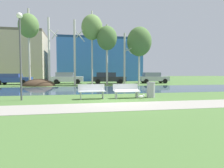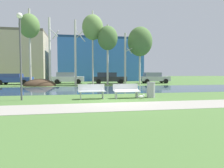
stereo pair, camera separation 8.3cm
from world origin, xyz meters
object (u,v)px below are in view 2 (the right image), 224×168
(bench_right, at_px, (126,90))
(parked_wagon_fourth_silver, at_px, (154,78))
(parked_hatch_third_dark, at_px, (109,78))
(parked_sedan_second_white, at_px, (68,78))
(bench_left, at_px, (92,91))
(parked_van_nearest_blue, at_px, (14,79))
(seagull, at_px, (142,97))
(trash_bin, at_px, (151,89))
(streetlamp, at_px, (20,41))

(bench_right, height_order, parked_wagon_fourth_silver, parked_wagon_fourth_silver)
(parked_hatch_third_dark, bearing_deg, parked_wagon_fourth_silver, -0.43)
(bench_right, distance_m, parked_hatch_third_dark, 16.22)
(parked_sedan_second_white, height_order, parked_wagon_fourth_silver, parked_sedan_second_white)
(bench_left, relative_size, parked_van_nearest_blue, 0.36)
(seagull, bearing_deg, trash_bin, 33.38)
(parked_hatch_third_dark, bearing_deg, trash_bin, -90.07)
(parked_van_nearest_blue, xyz_separation_m, parked_sedan_second_white, (6.75, 0.95, 0.06))
(seagull, bearing_deg, parked_sedan_second_white, 105.32)
(bench_left, height_order, parked_van_nearest_blue, parked_van_nearest_blue)
(parked_van_nearest_blue, xyz_separation_m, parked_wagon_fourth_silver, (19.03, -0.01, 0.05))
(seagull, distance_m, parked_wagon_fourth_silver, 18.18)
(seagull, height_order, streetlamp, streetlamp)
(bench_right, height_order, seagull, bench_right)
(parked_van_nearest_blue, bearing_deg, streetlamp, -73.72)
(seagull, relative_size, streetlamp, 0.09)
(bench_left, bearing_deg, parked_van_nearest_blue, 118.14)
(seagull, xyz_separation_m, parked_wagon_fourth_silver, (7.49, 16.55, 0.68))
(parked_sedan_second_white, xyz_separation_m, parked_hatch_third_dark, (5.60, -0.90, -0.01))
(bench_right, height_order, parked_hatch_third_dark, parked_hatch_third_dark)
(parked_wagon_fourth_silver, bearing_deg, bench_left, -122.94)
(streetlamp, height_order, parked_hatch_third_dark, streetlamp)
(bench_left, distance_m, streetlamp, 4.86)
(bench_right, bearing_deg, parked_van_nearest_blue, 123.68)
(bench_left, height_order, parked_hatch_third_dark, parked_hatch_third_dark)
(bench_left, relative_size, streetlamp, 0.33)
(seagull, height_order, parked_wagon_fourth_silver, parked_wagon_fourth_silver)
(trash_bin, relative_size, parked_wagon_fourth_silver, 0.23)
(trash_bin, relative_size, streetlamp, 0.20)
(bench_right, bearing_deg, trash_bin, 2.17)
(streetlamp, relative_size, parked_wagon_fourth_silver, 1.14)
(parked_sedan_second_white, bearing_deg, parked_wagon_fourth_silver, -4.44)
(trash_bin, relative_size, parked_hatch_third_dark, 0.20)
(streetlamp, distance_m, parked_van_nearest_blue, 16.81)
(parked_van_nearest_blue, bearing_deg, parked_sedan_second_white, 7.98)
(bench_right, distance_m, parked_sedan_second_white, 17.50)
(parked_sedan_second_white, height_order, parked_hatch_third_dark, parked_sedan_second_white)
(bench_right, relative_size, streetlamp, 0.33)
(bench_right, bearing_deg, parked_wagon_fourth_silver, 62.68)
(streetlamp, height_order, parked_sedan_second_white, streetlamp)
(bench_left, distance_m, parked_van_nearest_blue, 18.25)
(trash_bin, distance_m, parked_hatch_third_dark, 16.08)
(bench_right, bearing_deg, seagull, -29.23)
(trash_bin, xyz_separation_m, seagull, (-0.79, -0.52, -0.37))
(parked_wagon_fourth_silver, bearing_deg, trash_bin, -112.69)
(bench_right, relative_size, parked_hatch_third_dark, 0.34)
(trash_bin, xyz_separation_m, parked_hatch_third_dark, (0.02, 16.08, 0.31))
(bench_left, distance_m, bench_right, 2.11)
(bench_left, relative_size, bench_right, 1.00)
(bench_left, height_order, streetlamp, streetlamp)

